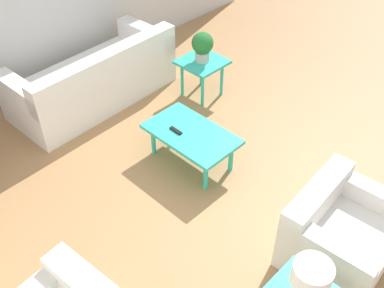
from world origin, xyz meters
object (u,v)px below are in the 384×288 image
(armchair, at_px, (339,233))
(potted_plant, at_px, (202,45))
(side_table_plant, at_px, (202,66))
(coffee_table, at_px, (191,136))
(sofa, at_px, (95,80))
(table_lamp, at_px, (311,278))

(armchair, relative_size, potted_plant, 2.56)
(side_table_plant, bearing_deg, coffee_table, 128.35)
(sofa, bearing_deg, armchair, 88.26)
(sofa, xyz_separation_m, side_table_plant, (-0.89, -1.04, 0.14))
(sofa, height_order, potted_plant, potted_plant)
(sofa, distance_m, armchair, 3.48)
(coffee_table, bearing_deg, potted_plant, -51.65)
(sofa, relative_size, armchair, 2.17)
(potted_plant, distance_m, table_lamp, 3.37)
(coffee_table, bearing_deg, side_table_plant, -51.65)
(coffee_table, distance_m, side_table_plant, 1.31)
(potted_plant, xyz_separation_m, table_lamp, (-2.78, 1.91, 0.06))
(side_table_plant, relative_size, table_lamp, 1.33)
(coffee_table, distance_m, table_lamp, 2.20)
(armchair, distance_m, coffee_table, 1.78)
(side_table_plant, distance_m, table_lamp, 3.39)
(coffee_table, relative_size, table_lamp, 2.46)
(side_table_plant, bearing_deg, potted_plant, 123.69)
(potted_plant, bearing_deg, coffee_table, 128.35)
(coffee_table, height_order, potted_plant, potted_plant)
(coffee_table, relative_size, side_table_plant, 1.85)
(table_lamp, bearing_deg, armchair, -77.90)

